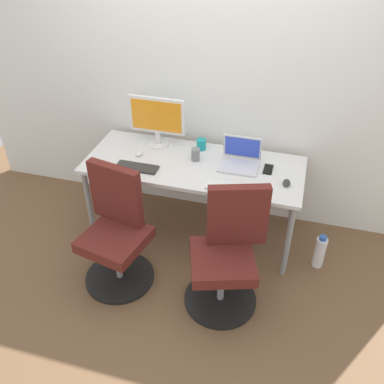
{
  "coord_description": "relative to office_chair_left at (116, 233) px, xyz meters",
  "views": [
    {
      "loc": [
        0.77,
        -2.79,
        2.53
      ],
      "look_at": [
        0.0,
        -0.05,
        0.47
      ],
      "focal_mm": 39.52,
      "sensor_mm": 36.0,
      "label": 1
    }
  ],
  "objects": [
    {
      "name": "back_wall",
      "position": [
        0.42,
        1.09,
        0.88
      ],
      "size": [
        4.4,
        0.04,
        2.6
      ],
      "primitive_type": "cube",
      "color": "white",
      "rests_on": "ground"
    },
    {
      "name": "water_bottle_on_floor",
      "position": [
        1.52,
        0.52,
        -0.28
      ],
      "size": [
        0.09,
        0.09,
        0.31
      ],
      "color": "white",
      "rests_on": "ground"
    },
    {
      "name": "pen_cup",
      "position": [
        0.42,
        0.71,
        0.35
      ],
      "size": [
        0.07,
        0.07,
        0.1
      ],
      "primitive_type": "cylinder",
      "color": "slate",
      "rests_on": "desk"
    },
    {
      "name": "keyboard_by_laptop",
      "position": [
        0.76,
        0.39,
        0.3
      ],
      "size": [
        0.34,
        0.12,
        0.02
      ],
      "primitive_type": "cube",
      "color": "silver",
      "rests_on": "desk"
    },
    {
      "name": "mouse_by_monitor",
      "position": [
        1.17,
        0.56,
        0.31
      ],
      "size": [
        0.06,
        0.1,
        0.03
      ],
      "primitive_type": "ellipsoid",
      "color": "#2D2D2D",
      "rests_on": "desk"
    },
    {
      "name": "phone_near_monitor",
      "position": [
        1.01,
        0.72,
        0.3
      ],
      "size": [
        0.07,
        0.14,
        0.01
      ],
      "primitive_type": "cube",
      "color": "black",
      "rests_on": "desk"
    },
    {
      "name": "coffee_mug",
      "position": [
        0.42,
        0.89,
        0.34
      ],
      "size": [
        0.08,
        0.08,
        0.09
      ],
      "primitive_type": "cylinder",
      "color": "teal",
      "rests_on": "desk"
    },
    {
      "name": "mouse_by_laptop",
      "position": [
        -0.05,
        0.66,
        0.31
      ],
      "size": [
        0.06,
        0.1,
        0.03
      ],
      "primitive_type": "ellipsoid",
      "color": "silver",
      "rests_on": "desk"
    },
    {
      "name": "ground_plane",
      "position": [
        0.42,
        0.65,
        -0.42
      ],
      "size": [
        5.28,
        5.28,
        0.0
      ],
      "primitive_type": "plane",
      "color": "brown"
    },
    {
      "name": "desk",
      "position": [
        0.42,
        0.65,
        0.23
      ],
      "size": [
        1.76,
        0.71,
        0.72
      ],
      "color": "silver",
      "rests_on": "ground"
    },
    {
      "name": "office_chair_right",
      "position": [
        0.85,
        -0.0,
        0.0
      ],
      "size": [
        0.55,
        0.55,
        0.94
      ],
      "color": "black",
      "rests_on": "ground"
    },
    {
      "name": "open_laptop",
      "position": [
        0.78,
        0.74,
        0.35
      ],
      "size": [
        0.31,
        0.26,
        0.23
      ],
      "color": "silver",
      "rests_on": "desk"
    },
    {
      "name": "keyboard_by_monitor",
      "position": [
        0.01,
        0.46,
        0.3
      ],
      "size": [
        0.34,
        0.12,
        0.02
      ],
      "primitive_type": "cube",
      "color": "#2D2D2D",
      "rests_on": "desk"
    },
    {
      "name": "desktop_monitor",
      "position": [
        0.04,
        0.87,
        0.54
      ],
      "size": [
        0.48,
        0.18,
        0.43
      ],
      "color": "silver",
      "rests_on": "desk"
    },
    {
      "name": "office_chair_left",
      "position": [
        0.0,
        0.0,
        0.0
      ],
      "size": [
        0.54,
        0.54,
        0.94
      ],
      "color": "black",
      "rests_on": "ground"
    }
  ]
}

